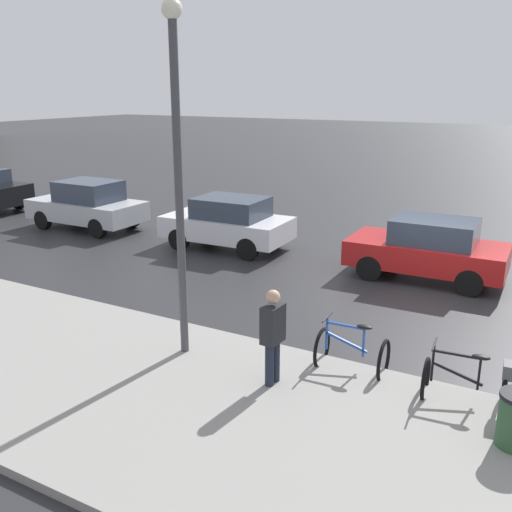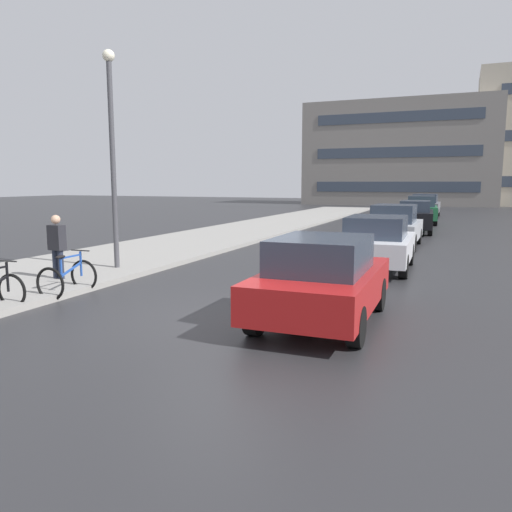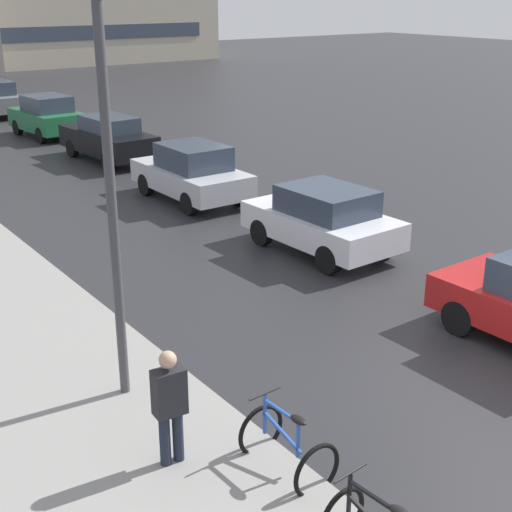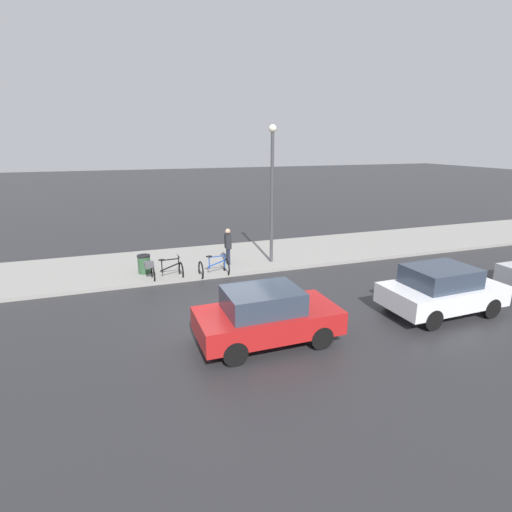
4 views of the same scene
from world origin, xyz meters
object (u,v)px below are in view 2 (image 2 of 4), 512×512
Objects in this scene: car_green at (421,210)px; car_red at (322,279)px; streetlamp at (112,144)px; car_silver at (394,226)px; car_grey at (425,205)px; bicycle_second at (68,278)px; car_black at (415,216)px; pedestrian at (57,245)px; car_white at (376,242)px.

car_red is at bearing -89.87° from car_green.
streetlamp reaches higher than car_red.
car_grey is at bearing 90.26° from car_silver.
car_black is at bearing 71.72° from bicycle_second.
bicycle_second is at bearing -38.64° from pedestrian.
streetlamp is (-6.67, -14.79, 2.70)m from car_black.
car_green reaches higher than car_grey.
bicycle_second is at bearing -103.77° from car_green.
car_grey reaches higher than car_silver.
car_silver is at bearing -90.60° from car_green.
car_red is at bearing -90.24° from car_white.
car_grey is (-0.26, 29.77, 0.07)m from car_red.
car_black is at bearing 89.75° from car_white.
pedestrian is (-6.62, -28.93, 0.11)m from car_grey.
car_black reaches higher than car_red.
car_black is at bearing 65.72° from streetlamp.
car_red is 0.94× the size of car_grey.
streetlamp reaches higher than pedestrian.
car_silver is 0.98× the size of car_grey.
car_black is 12.24m from car_grey.
car_white is 0.85× the size of car_black.
car_silver is 12.51m from pedestrian.
car_grey is at bearing 77.11° from pedestrian.
car_black is at bearing 89.75° from car_red.
car_grey is at bearing 76.80° from streetlamp.
car_green is at bearing 91.31° from car_black.
streetlamp is at bearing -154.49° from car_white.
car_green is 6.63m from car_grey.
pedestrian is at bearing -107.01° from car_green.
car_green is 21.59m from streetlamp.
car_white is 5.51m from car_silver.
car_silver is 2.35× the size of pedestrian.
car_black is (0.05, 11.63, 0.02)m from car_white.
pedestrian reaches higher than car_black.
streetlamp is (0.28, 1.90, 2.54)m from pedestrian.
bicycle_second is 0.28× the size of car_grey.
car_silver is (-0.17, 11.41, 0.03)m from car_red.
pedestrian is at bearing -143.75° from car_white.
pedestrian is (-6.82, -22.30, 0.11)m from car_green.
streetlamp is (-0.86, 2.81, 3.11)m from bicycle_second.
bicycle_second is 0.26× the size of car_black.
car_grey is at bearing 90.68° from car_white.
bicycle_second is 0.68× the size of pedestrian.
pedestrian is (-6.88, 0.84, 0.18)m from car_red.
car_red is 23.15m from car_green.
car_silver reaches higher than car_white.
streetlamp is at bearing -126.55° from car_silver.
car_grey is (-0.08, 18.36, 0.03)m from car_silver.
streetlamp is at bearing 81.67° from pedestrian.
car_white is at bearing 89.76° from car_red.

